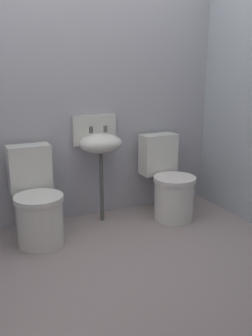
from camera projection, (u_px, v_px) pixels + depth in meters
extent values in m
cube|color=gray|center=(143.00, 276.00, 2.68)|extent=(3.03, 2.76, 0.08)
cube|color=#A4A5AD|center=(85.00, 89.00, 3.42)|extent=(3.03, 0.10, 2.45)
cylinder|color=silver|center=(40.00, 222.00, 3.04)|extent=(0.39, 0.39, 0.38)
cylinder|color=silver|center=(39.00, 198.00, 2.98)|extent=(0.41, 0.41, 0.04)
cube|color=silver|center=(30.00, 168.00, 3.19)|extent=(0.36, 0.19, 0.40)
cylinder|color=silver|center=(174.00, 200.00, 3.54)|extent=(0.40, 0.40, 0.38)
cylinder|color=silver|center=(175.00, 179.00, 3.49)|extent=(0.42, 0.42, 0.04)
cube|color=silver|center=(158.00, 154.00, 3.70)|extent=(0.37, 0.20, 0.40)
cylinder|color=#515650|center=(102.00, 187.00, 3.47)|extent=(0.04, 0.04, 0.66)
ellipsoid|color=silver|center=(101.00, 143.00, 3.36)|extent=(0.40, 0.32, 0.18)
cube|color=silver|center=(94.00, 130.00, 3.48)|extent=(0.42, 0.04, 0.28)
cylinder|color=#515650|center=(91.00, 130.00, 3.35)|extent=(0.04, 0.04, 0.06)
cylinder|color=#515650|center=(105.00, 129.00, 3.41)|extent=(0.04, 0.04, 0.06)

